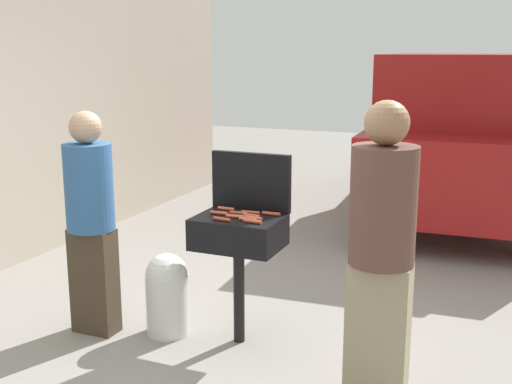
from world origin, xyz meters
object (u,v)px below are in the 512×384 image
at_px(hot_dog_9, 226,209).
at_px(person_left, 91,216).
at_px(person_right, 382,245).
at_px(hot_dog_10, 252,216).
at_px(hot_dog_3, 252,221).
at_px(hot_dog_7, 222,219).
at_px(hot_dog_8, 248,219).
at_px(hot_dog_0, 271,214).
at_px(bbq_grill, 239,237).
at_px(hot_dog_2, 239,213).
at_px(propane_tank, 167,292).
at_px(hot_dog_5, 235,216).
at_px(hot_dog_4, 253,218).
at_px(hot_dog_6, 251,213).
at_px(hot_dog_1, 220,213).
at_px(parked_minivan, 460,135).

relative_size(hot_dog_9, person_left, 0.08).
bearing_deg(person_right, hot_dog_10, -28.09).
height_order(hot_dog_3, hot_dog_7, same).
distance_m(hot_dog_7, hot_dog_9, 0.29).
bearing_deg(hot_dog_8, hot_dog_0, 66.74).
bearing_deg(hot_dog_7, hot_dog_8, 21.47).
bearing_deg(hot_dog_10, person_left, -166.04).
height_order(bbq_grill, hot_dog_10, hot_dog_10).
relative_size(hot_dog_2, hot_dog_8, 1.00).
xyz_separation_m(hot_dog_3, propane_tank, (-0.70, 0.03, -0.62)).
bearing_deg(hot_dog_5, hot_dog_0, 39.36).
relative_size(hot_dog_4, hot_dog_6, 1.00).
bearing_deg(propane_tank, hot_dog_5, 4.74).
bearing_deg(person_left, hot_dog_6, 32.57).
xyz_separation_m(hot_dog_3, hot_dog_8, (-0.05, 0.04, 0.00)).
height_order(hot_dog_3, propane_tank, hot_dog_3).
relative_size(hot_dog_1, hot_dog_2, 1.00).
bearing_deg(person_left, parked_minivan, 80.12).
relative_size(hot_dog_1, hot_dog_4, 1.00).
distance_m(hot_dog_7, hot_dog_10, 0.22).
bearing_deg(hot_dog_4, propane_tank, -175.49).
bearing_deg(hot_dog_3, hot_dog_10, 115.55).
relative_size(hot_dog_3, hot_dog_5, 1.00).
bearing_deg(hot_dog_4, hot_dog_9, 150.24).
height_order(hot_dog_2, hot_dog_5, same).
bearing_deg(person_left, bbq_grill, 28.31).
distance_m(hot_dog_2, hot_dog_4, 0.17).
xyz_separation_m(hot_dog_10, parked_minivan, (0.96, 4.39, 0.08)).
height_order(hot_dog_5, hot_dog_6, same).
relative_size(hot_dog_4, person_left, 0.08).
bearing_deg(hot_dog_8, hot_dog_6, 108.12).
relative_size(bbq_grill, hot_dog_5, 7.16).
xyz_separation_m(hot_dog_8, person_right, (0.98, -0.33, 0.03)).
distance_m(hot_dog_7, person_left, 1.01).
height_order(propane_tank, person_left, person_left).
relative_size(propane_tank, person_left, 0.37).
height_order(bbq_grill, hot_dog_2, hot_dog_2).
bearing_deg(person_left, hot_dog_8, 23.47).
relative_size(hot_dog_2, hot_dog_9, 1.00).
distance_m(hot_dog_5, person_left, 1.07).
relative_size(hot_dog_3, propane_tank, 0.21).
xyz_separation_m(hot_dog_2, hot_dog_9, (-0.14, 0.08, 0.00)).
bearing_deg(hot_dog_3, hot_dog_4, 108.35).
bearing_deg(propane_tank, person_right, -11.17).
bearing_deg(hot_dog_9, hot_dog_5, -48.75).
xyz_separation_m(hot_dog_7, propane_tank, (-0.48, 0.06, -0.62)).
relative_size(hot_dog_7, propane_tank, 0.21).
relative_size(hot_dog_4, hot_dog_8, 1.00).
relative_size(person_right, parked_minivan, 0.40).
distance_m(hot_dog_1, hot_dog_8, 0.27).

